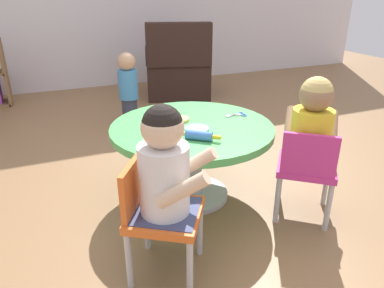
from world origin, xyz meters
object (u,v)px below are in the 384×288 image
(seated_child_left, at_px, (165,166))
(toddler_standing, at_px, (128,88))
(armchair_dark, at_px, (178,69))
(craft_scissors, at_px, (239,115))
(child_chair_left, at_px, (157,212))
(rolling_pin, at_px, (199,135))
(child_chair_right, at_px, (306,168))
(craft_table, at_px, (192,142))
(seated_child_right, at_px, (312,126))

(seated_child_left, relative_size, toddler_standing, 0.76)
(armchair_dark, height_order, toddler_standing, armchair_dark)
(armchair_dark, xyz_separation_m, craft_scissors, (-0.39, -2.10, 0.16))
(child_chair_left, distance_m, rolling_pin, 0.49)
(seated_child_left, height_order, child_chair_right, seated_child_left)
(child_chair_left, relative_size, seated_child_left, 1.05)
(toddler_standing, relative_size, rolling_pin, 3.48)
(child_chair_right, bearing_deg, toddler_standing, 106.38)
(child_chair_left, height_order, seated_child_left, seated_child_left)
(seated_child_left, bearing_deg, craft_scissors, 41.44)
(seated_child_left, relative_size, craft_scissors, 3.75)
(craft_table, distance_m, toddler_standing, 1.37)
(craft_scissors, bearing_deg, seated_child_right, -69.12)
(child_chair_right, bearing_deg, seated_child_left, -172.26)
(child_chair_right, height_order, armchair_dark, armchair_dark)
(child_chair_left, bearing_deg, rolling_pin, 43.53)
(child_chair_left, height_order, toddler_standing, toddler_standing)
(child_chair_left, xyz_separation_m, seated_child_right, (0.89, 0.12, 0.23))
(child_chair_right, distance_m, armchair_dark, 2.60)
(seated_child_right, relative_size, armchair_dark, 0.57)
(craft_table, distance_m, rolling_pin, 0.25)
(child_chair_left, relative_size, child_chair_right, 1.00)
(seated_child_left, bearing_deg, craft_table, 57.69)
(seated_child_left, bearing_deg, rolling_pin, 48.49)
(seated_child_left, xyz_separation_m, child_chair_right, (0.83, 0.11, -0.23))
(seated_child_left, xyz_separation_m, toddler_standing, (0.30, 1.92, -0.17))
(child_chair_left, xyz_separation_m, armchair_dark, (1.10, 2.68, 0.00))
(toddler_standing, distance_m, craft_scissors, 1.38)
(craft_table, relative_size, armchair_dark, 1.04)
(seated_child_left, height_order, seated_child_right, same)
(child_chair_right, xyz_separation_m, rolling_pin, (-0.53, 0.22, 0.19))
(armchair_dark, height_order, rolling_pin, armchair_dark)
(child_chair_left, bearing_deg, craft_scissors, 39.04)
(toddler_standing, bearing_deg, rolling_pin, -90.00)
(seated_child_right, bearing_deg, rolling_pin, 160.92)
(craft_table, relative_size, child_chair_left, 1.75)
(toddler_standing, height_order, craft_scissors, toddler_standing)
(seated_child_right, xyz_separation_m, rolling_pin, (-0.56, 0.19, -0.04))
(child_chair_left, xyz_separation_m, toddler_standing, (0.33, 1.90, 0.05))
(child_chair_left, xyz_separation_m, child_chair_right, (0.86, 0.09, 0.00))
(rolling_pin, xyz_separation_m, craft_scissors, (0.38, 0.26, -0.02))
(craft_scissors, bearing_deg, child_chair_left, -140.96)
(rolling_pin, bearing_deg, child_chair_right, -22.81)
(rolling_pin, bearing_deg, armchair_dark, 71.95)
(craft_table, xyz_separation_m, child_chair_left, (-0.38, -0.53, -0.06))
(seated_child_left, relative_size, armchair_dark, 0.57)
(craft_table, bearing_deg, toddler_standing, 92.05)
(seated_child_left, xyz_separation_m, armchair_dark, (1.07, 2.70, -0.22))
(rolling_pin, distance_m, craft_scissors, 0.46)
(toddler_standing, distance_m, rolling_pin, 1.59)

